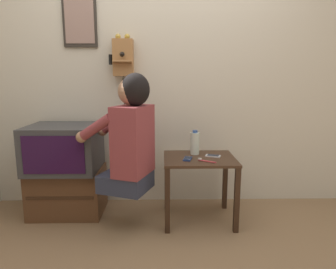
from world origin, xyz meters
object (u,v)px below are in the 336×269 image
object	(u,v)px
cell_phone_held	(188,159)
person	(131,135)
toothbrush	(206,161)
wall_phone_antique	(123,57)
television	(64,148)
framed_picture	(80,22)
water_bottle	(195,143)
cell_phone_spare	(213,156)

from	to	relation	value
cell_phone_held	person	bearing A→B (deg)	-156.65
person	toothbrush	bearing A→B (deg)	-68.53
wall_phone_antique	toothbrush	bearing A→B (deg)	-35.88
television	toothbrush	size ratio (longest dim) A/B	4.42
framed_picture	cell_phone_held	distance (m)	1.56
water_bottle	toothbrush	bearing A→B (deg)	-75.80
person	wall_phone_antique	distance (m)	0.82
framed_picture	water_bottle	size ratio (longest dim) A/B	2.05
framed_picture	cell_phone_held	size ratio (longest dim) A/B	3.22
cell_phone_held	water_bottle	bearing A→B (deg)	80.20
cell_phone_held	wall_phone_antique	bearing A→B (deg)	155.67
cell_phone_held	toothbrush	distance (m)	0.15
television	water_bottle	bearing A→B (deg)	-1.39
cell_phone_held	water_bottle	distance (m)	0.21
person	framed_picture	size ratio (longest dim) A/B	2.13
cell_phone_spare	water_bottle	distance (m)	0.19
cell_phone_held	toothbrush	bearing A→B (deg)	-12.88
water_bottle	toothbrush	distance (m)	0.27
television	toothbrush	world-z (taller)	television
cell_phone_spare	water_bottle	world-z (taller)	water_bottle
person	television	bearing A→B (deg)	85.74
toothbrush	cell_phone_held	bearing A→B (deg)	95.80
framed_picture	television	bearing A→B (deg)	-113.50
framed_picture	water_bottle	distance (m)	1.50
wall_phone_antique	framed_picture	size ratio (longest dim) A/B	1.71
cell_phone_spare	toothbrush	distance (m)	0.18
wall_phone_antique	water_bottle	xyz separation A→B (m)	(0.64, -0.26, -0.74)
wall_phone_antique	toothbrush	size ratio (longest dim) A/B	5.49
framed_picture	toothbrush	bearing A→B (deg)	-26.87
television	cell_phone_spare	bearing A→B (deg)	-5.12
person	wall_phone_antique	xyz separation A→B (m)	(-0.10, 0.51, 0.62)
cell_phone_held	water_bottle	xyz separation A→B (m)	(0.08, 0.18, 0.09)
cell_phone_held	framed_picture	bearing A→B (deg)	166.64
television	cell_phone_spare	world-z (taller)	television
television	cell_phone_spare	size ratio (longest dim) A/B	4.36
framed_picture	cell_phone_held	world-z (taller)	framed_picture
framed_picture	toothbrush	world-z (taller)	framed_picture
cell_phone_held	toothbrush	world-z (taller)	toothbrush
water_bottle	toothbrush	xyz separation A→B (m)	(0.06, -0.24, -0.09)
television	cell_phone_held	bearing A→B (deg)	-10.79
cell_phone_held	cell_phone_spare	bearing A→B (deg)	35.11
person	television	xyz separation A→B (m)	(-0.61, 0.28, -0.16)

